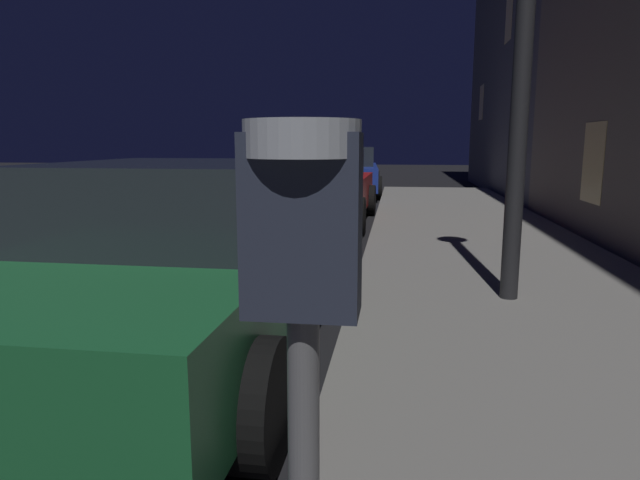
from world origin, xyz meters
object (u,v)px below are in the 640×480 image
(parking_meter, at_px, (303,334))
(car_blue, at_px, (345,171))
(car_red, at_px, (316,187))
(car_green, at_px, (180,263))

(parking_meter, height_order, car_blue, parking_meter)
(car_red, bearing_deg, car_green, -89.99)
(parking_meter, relative_size, car_red, 0.33)
(car_blue, bearing_deg, parking_meter, -84.94)
(parking_meter, height_order, car_green, parking_meter)
(car_green, height_order, car_blue, same)
(car_red, bearing_deg, parking_meter, -81.87)
(car_green, bearing_deg, parking_meter, -64.17)
(car_red, height_order, car_blue, same)
(parking_meter, bearing_deg, car_red, 98.13)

